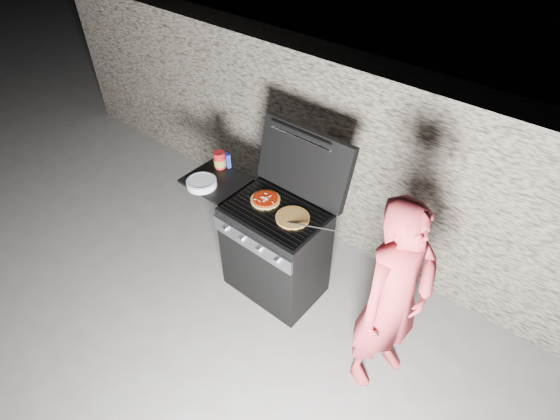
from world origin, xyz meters
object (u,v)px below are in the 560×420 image
Objects in this scene: pizza_topped at (265,199)px; sauce_jar at (220,160)px; gas_grill at (254,238)px; person at (393,301)px.

sauce_jar is at bearing 170.70° from pizza_topped.
gas_grill is 8.59× the size of sauce_jar.
person is (1.89, -0.27, -0.15)m from sauce_jar.
gas_grill is 5.56× the size of pizza_topped.
pizza_topped is (0.11, 0.05, 0.47)m from gas_grill.
gas_grill is 0.48m from pizza_topped.
sauce_jar is at bearing 163.75° from gas_grill.
pizza_topped is 1.28m from person.
pizza_topped is at bearing -9.30° from sauce_jar.
sauce_jar is 1.91m from person.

